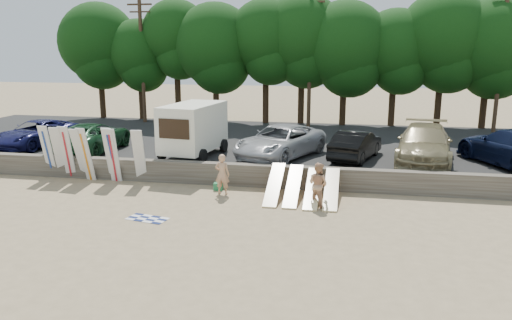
# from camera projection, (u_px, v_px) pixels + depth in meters

# --- Properties ---
(ground) EXTENTS (120.00, 120.00, 0.00)m
(ground) POSITION_uv_depth(u_px,v_px,m) (223.00, 206.00, 19.74)
(ground) COLOR tan
(ground) RESTS_ON ground
(seawall) EXTENTS (44.00, 0.50, 1.00)m
(seawall) POSITION_uv_depth(u_px,v_px,m) (240.00, 175.00, 22.51)
(seawall) COLOR #6B6356
(seawall) RESTS_ON ground
(parking_lot) EXTENTS (44.00, 14.50, 0.70)m
(parking_lot) POSITION_uv_depth(u_px,v_px,m) (267.00, 146.00, 29.72)
(parking_lot) COLOR #282828
(parking_lot) RESTS_ON ground
(treeline) EXTENTS (33.80, 6.37, 9.12)m
(treeline) POSITION_uv_depth(u_px,v_px,m) (296.00, 42.00, 34.91)
(treeline) COLOR #382616
(treeline) RESTS_ON parking_lot
(utility_poles) EXTENTS (25.80, 0.26, 9.00)m
(utility_poles) POSITION_uv_depth(u_px,v_px,m) (310.00, 57.00, 33.49)
(utility_poles) COLOR #473321
(utility_poles) RESTS_ON parking_lot
(box_trailer) EXTENTS (2.81, 4.39, 2.64)m
(box_trailer) POSITION_uv_depth(u_px,v_px,m) (193.00, 127.00, 25.09)
(box_trailer) COLOR white
(box_trailer) RESTS_ON parking_lot
(car_0) EXTENTS (3.31, 5.49, 1.43)m
(car_0) POSITION_uv_depth(u_px,v_px,m) (37.00, 133.00, 27.72)
(car_0) COLOR #15164C
(car_0) RESTS_ON parking_lot
(car_1) EXTENTS (2.57, 5.49, 1.52)m
(car_1) POSITION_uv_depth(u_px,v_px,m) (92.00, 137.00, 26.40)
(car_1) COLOR #153B20
(car_1) RESTS_ON parking_lot
(car_2) EXTENTS (4.70, 6.30, 1.59)m
(car_2) POSITION_uv_depth(u_px,v_px,m) (280.00, 142.00, 24.95)
(car_2) COLOR #AAABB0
(car_2) RESTS_ON parking_lot
(car_3) EXTENTS (2.73, 4.60, 1.43)m
(car_3) POSITION_uv_depth(u_px,v_px,m) (356.00, 145.00, 24.54)
(car_3) COLOR black
(car_3) RESTS_ON parking_lot
(car_4) EXTENTS (3.36, 6.38, 1.76)m
(car_4) POSITION_uv_depth(u_px,v_px,m) (424.00, 144.00, 23.92)
(car_4) COLOR #897C57
(car_4) RESTS_ON parking_lot
(surfboard_upright_0) EXTENTS (0.55, 0.64, 2.56)m
(surfboard_upright_0) POSITION_uv_depth(u_px,v_px,m) (48.00, 152.00, 23.65)
(surfboard_upright_0) COLOR white
(surfboard_upright_0) RESTS_ON ground
(surfboard_upright_1) EXTENTS (0.59, 0.81, 2.52)m
(surfboard_upright_1) POSITION_uv_depth(u_px,v_px,m) (59.00, 153.00, 23.50)
(surfboard_upright_1) COLOR white
(surfboard_upright_1) RESTS_ON ground
(surfboard_upright_2) EXTENTS (0.52, 0.59, 2.56)m
(surfboard_upright_2) POSITION_uv_depth(u_px,v_px,m) (67.00, 153.00, 23.40)
(surfboard_upright_2) COLOR white
(surfboard_upright_2) RESTS_ON ground
(surfboard_upright_3) EXTENTS (0.60, 0.89, 2.50)m
(surfboard_upright_3) POSITION_uv_depth(u_px,v_px,m) (80.00, 154.00, 23.20)
(surfboard_upright_3) COLOR white
(surfboard_upright_3) RESTS_ON ground
(surfboard_upright_4) EXTENTS (0.60, 0.71, 2.55)m
(surfboard_upright_4) POSITION_uv_depth(u_px,v_px,m) (86.00, 154.00, 23.03)
(surfboard_upright_4) COLOR white
(surfboard_upright_4) RESTS_ON ground
(surfboard_upright_5) EXTENTS (0.57, 0.62, 2.56)m
(surfboard_upright_5) POSITION_uv_depth(u_px,v_px,m) (110.00, 154.00, 23.00)
(surfboard_upright_5) COLOR white
(surfboard_upright_5) RESTS_ON ground
(surfboard_upright_6) EXTENTS (0.59, 0.74, 2.54)m
(surfboard_upright_6) POSITION_uv_depth(u_px,v_px,m) (112.00, 155.00, 22.86)
(surfboard_upright_6) COLOR white
(surfboard_upright_6) RESTS_ON ground
(surfboard_upright_7) EXTENTS (0.51, 0.60, 2.56)m
(surfboard_upright_7) POSITION_uv_depth(u_px,v_px,m) (113.00, 155.00, 22.82)
(surfboard_upright_7) COLOR white
(surfboard_upright_7) RESTS_ON ground
(surfboard_upright_8) EXTENTS (0.60, 0.79, 2.53)m
(surfboard_upright_8) POSITION_uv_depth(u_px,v_px,m) (139.00, 156.00, 22.72)
(surfboard_upright_8) COLOR white
(surfboard_upright_8) RESTS_ON ground
(surfboard_low_0) EXTENTS (0.56, 2.82, 1.17)m
(surfboard_low_0) POSITION_uv_depth(u_px,v_px,m) (274.00, 184.00, 20.63)
(surfboard_low_0) COLOR #FFE2A0
(surfboard_low_0) RESTS_ON ground
(surfboard_low_1) EXTENTS (0.56, 2.83, 1.12)m
(surfboard_low_1) POSITION_uv_depth(u_px,v_px,m) (293.00, 186.00, 20.49)
(surfboard_low_1) COLOR #FFE2A0
(surfboard_low_1) RESTS_ON ground
(surfboard_low_2) EXTENTS (0.56, 2.86, 1.03)m
(surfboard_low_2) POSITION_uv_depth(u_px,v_px,m) (313.00, 188.00, 20.29)
(surfboard_low_2) COLOR #FFE2A0
(surfboard_low_2) RESTS_ON ground
(surfboard_low_3) EXTENTS (0.56, 2.86, 1.05)m
(surfboard_low_3) POSITION_uv_depth(u_px,v_px,m) (331.00, 189.00, 20.18)
(surfboard_low_3) COLOR #FFE2A0
(surfboard_low_3) RESTS_ON ground
(beachgoer_a) EXTENTS (0.67, 0.47, 1.75)m
(beachgoer_a) POSITION_uv_depth(u_px,v_px,m) (222.00, 174.00, 21.08)
(beachgoer_a) COLOR tan
(beachgoer_a) RESTS_ON ground
(beachgoer_b) EXTENTS (1.07, 1.02, 1.75)m
(beachgoer_b) POSITION_uv_depth(u_px,v_px,m) (318.00, 184.00, 19.55)
(beachgoer_b) COLOR tan
(beachgoer_b) RESTS_ON ground
(cooler) EXTENTS (0.39, 0.32, 0.32)m
(cooler) POSITION_uv_depth(u_px,v_px,m) (218.00, 186.00, 21.84)
(cooler) COLOR #23834B
(cooler) RESTS_ON ground
(gear_bag) EXTENTS (0.35, 0.31, 0.22)m
(gear_bag) POSITION_uv_depth(u_px,v_px,m) (271.00, 188.00, 21.74)
(gear_bag) COLOR #C86717
(gear_bag) RESTS_ON ground
(beach_towel) EXTENTS (1.78, 1.78, 0.00)m
(beach_towel) POSITION_uv_depth(u_px,v_px,m) (147.00, 219.00, 18.23)
(beach_towel) COLOR white
(beach_towel) RESTS_ON ground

